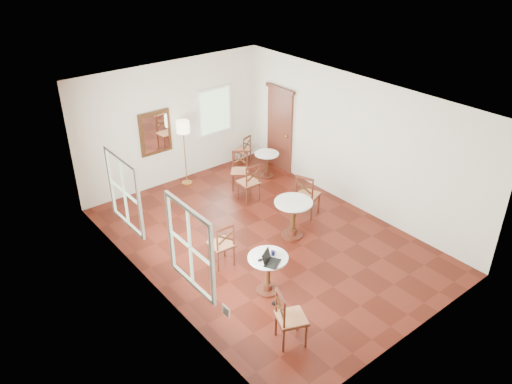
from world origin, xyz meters
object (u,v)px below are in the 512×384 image
cafe_table_near (268,270)px  cafe_table_mid (293,215)px  chair_near_a (222,244)px  water_glass (269,256)px  chair_near_b (290,318)px  mouse (260,260)px  chair_mid_a (249,182)px  laptop (270,260)px  chair_mid_b (307,195)px  floor_lamp (183,131)px  chair_back_a (243,150)px  cafe_table_back (267,162)px  navy_mug (273,253)px  chair_back_b (240,170)px  power_adapter (275,303)px

cafe_table_near → cafe_table_mid: (1.53, 1.03, 0.05)m
chair_near_a → water_glass: (0.17, -1.17, 0.33)m
chair_near_b → mouse: bearing=5.6°
cafe_table_near → cafe_table_mid: 1.84m
chair_mid_a → laptop: (-1.84, -2.92, 0.32)m
chair_near_a → chair_mid_a: 2.52m
cafe_table_near → chair_near_a: bearing=98.8°
chair_mid_b → floor_lamp: (-1.28, 2.96, 0.88)m
chair_mid_b → chair_back_a: 3.00m
cafe_table_back → chair_near_b: (-3.37, -4.60, 0.08)m
chair_back_a → chair_mid_a: bearing=39.1°
cafe_table_near → laptop: 0.38m
chair_mid_b → chair_back_a: size_ratio=1.24×
cafe_table_near → cafe_table_back: (2.86, 3.46, -0.06)m
cafe_table_back → chair_mid_a: bearing=-147.9°
cafe_table_back → chair_mid_b: chair_mid_b is taller
navy_mug → cafe_table_near: bearing=174.6°
floor_lamp → navy_mug: bearing=-102.3°
laptop → navy_mug: 0.24m
cafe_table_near → chair_mid_a: bearing=57.7°
laptop → mouse: laptop is taller
chair_back_b → cafe_table_back: bearing=41.9°
cafe_table_mid → mouse: 2.01m
chair_near_a → chair_back_b: (2.15, 2.28, -0.00)m
cafe_table_back → chair_mid_b: (-0.52, -2.00, 0.11)m
cafe_table_near → chair_mid_b: 2.76m
cafe_table_back → power_adapter: (-2.98, -3.81, -0.38)m
cafe_table_near → cafe_table_back: 4.49m
power_adapter → chair_near_a: bearing=92.2°
cafe_table_near → chair_mid_b: (2.34, 1.46, 0.05)m
laptop → chair_mid_b: bearing=3.4°
floor_lamp → mouse: floor_lamp is taller
laptop → chair_mid_a: bearing=27.7°
chair_near_b → chair_back_a: bearing=-9.0°
floor_lamp → water_glass: size_ratio=16.96×
chair_mid_a → floor_lamp: floor_lamp is taller
cafe_table_mid → floor_lamp: (-0.46, 3.39, 0.88)m
cafe_table_back → floor_lamp: size_ratio=0.39×
cafe_table_mid → water_glass: 1.89m
cafe_table_near → cafe_table_mid: bearing=33.9°
chair_near_b → water_glass: size_ratio=10.04×
chair_mid_b → mouse: chair_mid_b is taller
laptop → chair_near_a: bearing=63.9°
navy_mug → cafe_table_back: bearing=51.6°
cafe_table_mid → chair_near_b: size_ratio=0.85×
chair_mid_a → power_adapter: size_ratio=8.80×
chair_near_b → navy_mug: bearing=-6.6°
cafe_table_near → chair_back_a: 5.25m
chair_back_b → chair_mid_a: bearing=-69.7°
laptop → water_glass: size_ratio=3.97×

